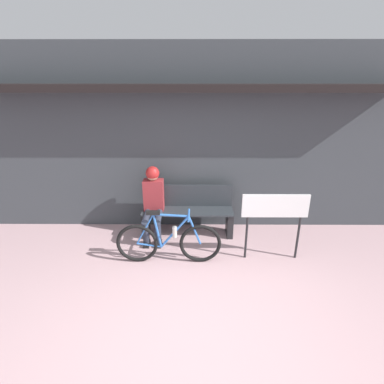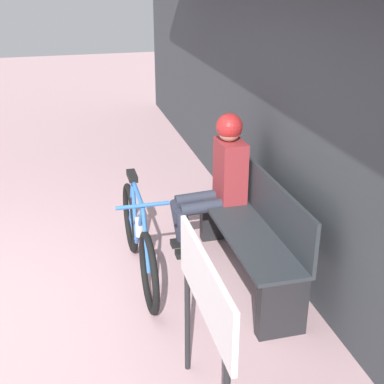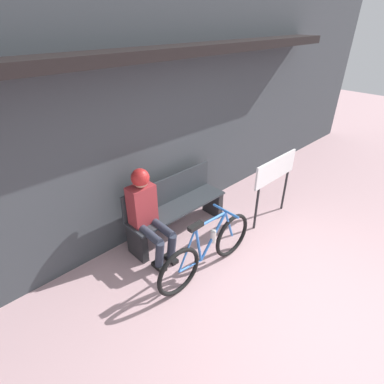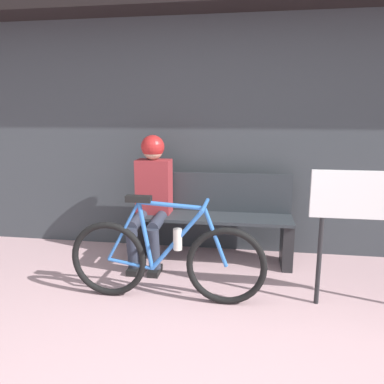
{
  "view_description": "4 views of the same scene",
  "coord_description": "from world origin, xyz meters",
  "px_view_note": "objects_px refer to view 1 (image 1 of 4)",
  "views": [
    {
      "loc": [
        0.06,
        -2.57,
        2.68
      ],
      "look_at": [
        0.04,
        1.8,
        0.97
      ],
      "focal_mm": 28.0,
      "sensor_mm": 36.0,
      "label": 1
    },
    {
      "loc": [
        3.54,
        0.8,
        2.46
      ],
      "look_at": [
        -0.23,
        1.77,
        0.76
      ],
      "focal_mm": 50.0,
      "sensor_mm": 36.0,
      "label": 2
    },
    {
      "loc": [
        -2.41,
        -0.56,
        2.86
      ],
      "look_at": [
        -0.03,
        1.91,
        0.83
      ],
      "focal_mm": 28.0,
      "sensor_mm": 36.0,
      "label": 3
    },
    {
      "loc": [
        0.32,
        -1.38,
        1.48
      ],
      "look_at": [
        -0.18,
        1.84,
        0.79
      ],
      "focal_mm": 35.0,
      "sensor_mm": 36.0,
      "label": 4
    }
  ],
  "objects_px": {
    "park_bench_near": "(188,212)",
    "signboard": "(275,211)",
    "bicycle": "(169,242)",
    "person_seated": "(153,198)"
  },
  "relations": [
    {
      "from": "bicycle",
      "to": "park_bench_near",
      "type": "bearing_deg",
      "value": 73.35
    },
    {
      "from": "bicycle",
      "to": "person_seated",
      "type": "height_order",
      "value": "person_seated"
    },
    {
      "from": "park_bench_near",
      "to": "bicycle",
      "type": "xyz_separation_m",
      "value": [
        -0.27,
        -0.9,
        -0.07
      ]
    },
    {
      "from": "person_seated",
      "to": "signboard",
      "type": "distance_m",
      "value": 2.01
    },
    {
      "from": "person_seated",
      "to": "signboard",
      "type": "height_order",
      "value": "person_seated"
    },
    {
      "from": "park_bench_near",
      "to": "signboard",
      "type": "height_order",
      "value": "signboard"
    },
    {
      "from": "park_bench_near",
      "to": "bicycle",
      "type": "distance_m",
      "value": 0.94
    },
    {
      "from": "bicycle",
      "to": "signboard",
      "type": "xyz_separation_m",
      "value": [
        1.58,
        0.12,
        0.46
      ]
    },
    {
      "from": "park_bench_near",
      "to": "signboard",
      "type": "distance_m",
      "value": 1.58
    },
    {
      "from": "park_bench_near",
      "to": "bicycle",
      "type": "height_order",
      "value": "park_bench_near"
    }
  ]
}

